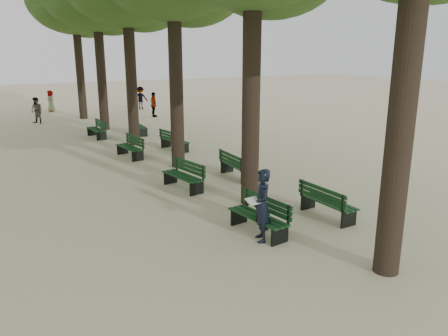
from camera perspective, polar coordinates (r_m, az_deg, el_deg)
ground at (r=10.20m, az=5.94°, el=-10.75°), size 120.00×120.00×0.00m
bench_left_0 at (r=10.99m, az=4.49°, el=-7.20°), size 0.73×1.84×0.92m
bench_left_1 at (r=14.48m, az=-5.38°, el=-1.71°), size 0.80×1.86×0.92m
bench_left_2 at (r=19.16m, az=-12.20°, el=2.15°), size 0.71×1.84×0.92m
bench_left_3 at (r=24.05m, az=-16.30°, el=4.45°), size 0.65×1.82×0.92m
bench_right_0 at (r=12.32m, az=13.37°, el=-5.10°), size 0.57×1.80×0.92m
bench_right_1 at (r=15.73m, az=1.71°, el=-0.30°), size 0.71×1.84×0.92m
bench_right_2 at (r=20.28m, az=-6.46°, el=3.09°), size 0.77×1.85×0.92m
bench_right_3 at (r=24.51m, az=-11.04°, el=4.96°), size 0.75×1.85×0.92m
man_with_map at (r=10.39m, az=4.96°, el=-4.90°), size 0.73×0.79×1.78m
pedestrian_b at (r=35.48m, az=-10.85°, el=8.98°), size 1.17×0.84×1.76m
pedestrian_c at (r=30.97m, az=-9.18°, el=8.18°), size 0.88×1.00×1.71m
pedestrian_a at (r=30.14m, az=-23.26°, el=6.92°), size 0.76×0.83×1.65m
pedestrian_d at (r=35.84m, az=-21.69°, el=8.13°), size 0.48×0.83×1.60m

